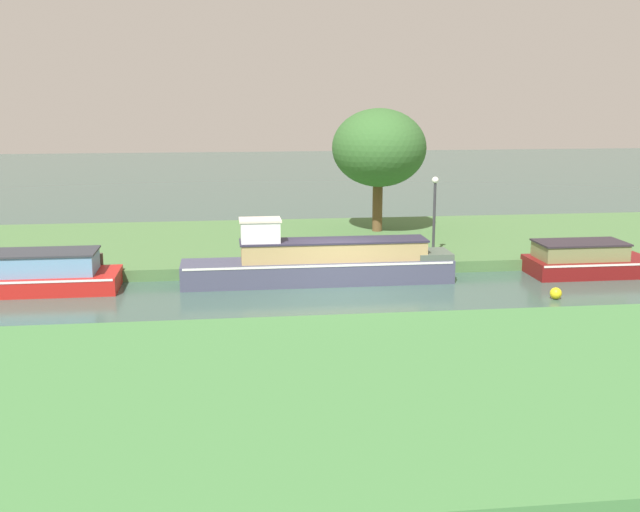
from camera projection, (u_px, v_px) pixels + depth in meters
The scene contains 10 objects.
ground_plane at pixel (343, 291), 24.64m from camera, with size 120.00×120.00×0.00m, color #38544B.
riverbank_far at pixel (317, 243), 31.40m from camera, with size 72.00×10.00×0.40m, color #4A733F.
riverbank_near at pixel (409, 390), 15.87m from camera, with size 72.00×10.00×0.40m, color #437B41.
slate_barge at pixel (321, 262), 25.60m from camera, with size 8.98×1.58×2.19m.
maroon_narrowboat at pixel (586, 260), 26.77m from camera, with size 4.26×1.99×1.17m.
red_cruiser at pixel (29, 274), 24.49m from camera, with size 5.69×2.10×1.29m.
willow_tree_left at pixel (379, 148), 32.21m from camera, with size 3.92×4.59×5.19m.
lamp_post at pixel (434, 206), 27.67m from camera, with size 0.24×0.24×2.87m.
mooring_post_near at pixel (101, 261), 25.83m from camera, with size 0.14×0.14×0.55m, color #453F30.
channel_buoy at pixel (556, 293), 23.62m from camera, with size 0.36×0.36×0.36m, color yellow.
Camera 1 is at (-3.68, -23.60, 6.20)m, focal length 43.27 mm.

